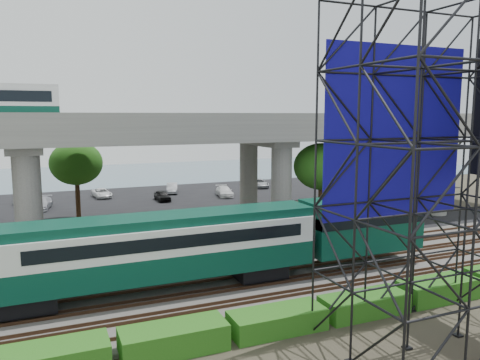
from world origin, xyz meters
name	(u,v)px	position (x,y,z in m)	size (l,w,h in m)	color
ground	(225,301)	(0.00, 0.00, 0.00)	(140.00, 140.00, 0.00)	#474233
ballast_bed	(213,287)	(0.00, 2.00, 0.10)	(90.00, 12.00, 0.20)	slate
service_road	(175,250)	(0.00, 10.50, 0.04)	(90.00, 5.00, 0.08)	black
parking_lot	(125,199)	(0.00, 34.00, 0.04)	(90.00, 18.00, 0.08)	black
harbor_water	(104,177)	(0.00, 56.00, 0.01)	(140.00, 40.00, 0.03)	slate
rail_tracks	(213,284)	(0.00, 2.00, 0.28)	(90.00, 9.52, 0.16)	#472D1E
commuter_train	(189,244)	(-1.39, 2.00, 2.88)	(29.30, 3.06, 4.30)	black
overpass	(145,138)	(-0.99, 16.00, 8.21)	(80.00, 12.00, 12.40)	#9E9B93
scaffold_tower	(443,178)	(6.99, -7.98, 7.47)	(9.36, 6.36, 15.00)	black
hedge_strip	(277,320)	(1.01, -4.30, 0.56)	(34.60, 1.80, 1.20)	#1F5914
trees	(100,172)	(-4.67, 16.17, 5.57)	(40.94, 16.94, 7.69)	#382314
suv	(111,250)	(-4.78, 9.87, 0.78)	(2.33, 5.06, 1.41)	black
parked_cars	(136,194)	(1.25, 33.44, 0.67)	(40.09, 9.46, 1.27)	silver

